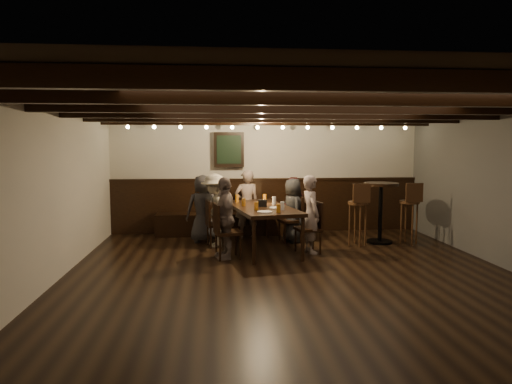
{
  "coord_description": "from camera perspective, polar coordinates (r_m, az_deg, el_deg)",
  "views": [
    {
      "loc": [
        -1.08,
        -6.11,
        1.86
      ],
      "look_at": [
        -0.42,
        1.3,
        1.08
      ],
      "focal_mm": 32.0,
      "sensor_mm": 36.0,
      "label": 1
    }
  ],
  "objects": [
    {
      "name": "plate_far",
      "position": [
        7.79,
        2.58,
        -1.98
      ],
      "size": [
        0.24,
        0.24,
        0.01
      ],
      "primitive_type": "cylinder",
      "color": "white",
      "rests_on": "dining_table"
    },
    {
      "name": "person_left_near",
      "position": [
        8.3,
        -5.16,
        -2.3
      ],
      "size": [
        0.64,
        0.94,
        1.33
      ],
      "primitive_type": "imported",
      "rotation": [
        0.0,
        0.0,
        -1.39
      ],
      "color": "#ADA692",
      "rests_on": "floor"
    },
    {
      "name": "bar_stool_left",
      "position": [
        8.58,
        12.59,
        -3.75
      ],
      "size": [
        0.36,
        0.38,
        1.16
      ],
      "rotation": [
        0.0,
        0.0,
        0.04
      ],
      "color": "#3B2713",
      "rests_on": "floor"
    },
    {
      "name": "chair_right_near",
      "position": [
        8.75,
        4.4,
        -4.52
      ],
      "size": [
        0.47,
        0.47,
        0.88
      ],
      "rotation": [
        0.0,
        0.0,
        1.75
      ],
      "color": "black",
      "rests_on": "floor"
    },
    {
      "name": "chair_left_near",
      "position": [
        8.37,
        -4.92,
        -5.05
      ],
      "size": [
        0.45,
        0.45,
        0.85
      ],
      "rotation": [
        0.0,
        0.0,
        -1.39
      ],
      "color": "black",
      "rests_on": "floor"
    },
    {
      "name": "pint_f",
      "position": [
        7.55,
        3.31,
        -1.75
      ],
      "size": [
        0.07,
        0.07,
        0.14
      ],
      "primitive_type": "cylinder",
      "color": "silver",
      "rests_on": "dining_table"
    },
    {
      "name": "high_top_table",
      "position": [
        8.89,
        15.31,
        -1.4
      ],
      "size": [
        0.64,
        0.64,
        1.14
      ],
      "color": "black",
      "rests_on": "floor"
    },
    {
      "name": "person_bench_right",
      "position": [
        9.17,
        4.52,
        -1.9
      ],
      "size": [
        0.66,
        0.56,
        1.21
      ],
      "primitive_type": "imported",
      "rotation": [
        0.0,
        0.0,
        3.32
      ],
      "color": "#571D1E",
      "rests_on": "floor"
    },
    {
      "name": "person_bench_centre",
      "position": [
        9.04,
        -1.17,
        -1.53
      ],
      "size": [
        0.55,
        0.41,
        1.36
      ],
      "primitive_type": "imported",
      "rotation": [
        0.0,
        0.0,
        3.32
      ],
      "color": "slate",
      "rests_on": "floor"
    },
    {
      "name": "plate_near",
      "position": [
        7.31,
        1.09,
        -2.49
      ],
      "size": [
        0.24,
        0.24,
        0.01
      ],
      "primitive_type": "cylinder",
      "color": "white",
      "rests_on": "dining_table"
    },
    {
      "name": "person_left_far",
      "position": [
        7.43,
        -3.91,
        -3.25
      ],
      "size": [
        0.46,
        0.83,
        1.34
      ],
      "primitive_type": "imported",
      "rotation": [
        0.0,
        0.0,
        -1.39
      ],
      "color": "slate",
      "rests_on": "floor"
    },
    {
      "name": "person_bench_left",
      "position": [
        8.72,
        -6.67,
        -2.06
      ],
      "size": [
        0.69,
        0.52,
        1.29
      ],
      "primitive_type": "imported",
      "rotation": [
        0.0,
        0.0,
        3.32
      ],
      "color": "#2C2B2E",
      "rests_on": "floor"
    },
    {
      "name": "pint_c",
      "position": [
        8.03,
        -1.57,
        -1.28
      ],
      "size": [
        0.07,
        0.07,
        0.14
      ],
      "primitive_type": "cylinder",
      "color": "#BF7219",
      "rests_on": "dining_table"
    },
    {
      "name": "pint_d",
      "position": [
        8.29,
        2.3,
        -1.06
      ],
      "size": [
        0.07,
        0.07,
        0.14
      ],
      "primitive_type": "cylinder",
      "color": "silver",
      "rests_on": "dining_table"
    },
    {
      "name": "candle",
      "position": [
        8.34,
        0.91,
        -1.32
      ],
      "size": [
        0.05,
        0.05,
        0.05
      ],
      "primitive_type": "cylinder",
      "color": "beige",
      "rests_on": "dining_table"
    },
    {
      "name": "person_right_far",
      "position": [
        7.86,
        6.87,
        -2.78
      ],
      "size": [
        0.4,
        0.54,
        1.34
      ],
      "primitive_type": "imported",
      "rotation": [
        0.0,
        0.0,
        1.75
      ],
      "color": "gray",
      "rests_on": "floor"
    },
    {
      "name": "condiment_caddy",
      "position": [
        7.97,
        0.79,
        -1.41
      ],
      "size": [
        0.15,
        0.1,
        0.12
      ],
      "primitive_type": "cube",
      "color": "black",
      "rests_on": "dining_table"
    },
    {
      "name": "bar_stool_right",
      "position": [
        8.98,
        18.6,
        -3.49
      ],
      "size": [
        0.36,
        0.38,
        1.16
      ],
      "rotation": [
        0.0,
        0.0,
        0.03
      ],
      "color": "#3B2713",
      "rests_on": "floor"
    },
    {
      "name": "chair_left_far",
      "position": [
        7.51,
        -3.66,
        -6.22
      ],
      "size": [
        0.48,
        0.48,
        0.9
      ],
      "rotation": [
        0.0,
        0.0,
        -1.39
      ],
      "color": "black",
      "rests_on": "floor"
    },
    {
      "name": "pint_b",
      "position": [
        8.7,
        1.08,
        -0.72
      ],
      "size": [
        0.07,
        0.07,
        0.14
      ],
      "primitive_type": "cylinder",
      "color": "#BF7219",
      "rests_on": "dining_table"
    },
    {
      "name": "room",
      "position": [
        8.4,
        0.37,
        0.61
      ],
      "size": [
        7.0,
        7.0,
        7.0
      ],
      "color": "black",
      "rests_on": "ground"
    },
    {
      "name": "pint_e",
      "position": [
        7.52,
        0.04,
        -1.77
      ],
      "size": [
        0.07,
        0.07,
        0.14
      ],
      "primitive_type": "cylinder",
      "color": "#BF7219",
      "rests_on": "dining_table"
    },
    {
      "name": "pint_g",
      "position": [
        7.27,
        2.83,
        -2.05
      ],
      "size": [
        0.07,
        0.07,
        0.14
      ],
      "primitive_type": "cylinder",
      "color": "#BF7219",
      "rests_on": "dining_table"
    },
    {
      "name": "pint_a",
      "position": [
        8.62,
        -2.4,
        -0.79
      ],
      "size": [
        0.07,
        0.07,
        0.14
      ],
      "primitive_type": "cylinder",
      "color": "#BF7219",
      "rests_on": "dining_table"
    },
    {
      "name": "person_right_near",
      "position": [
        8.7,
        4.61,
        -2.3
      ],
      "size": [
        0.49,
        0.66,
        1.22
      ],
      "primitive_type": "imported",
      "rotation": [
        0.0,
        0.0,
        1.75
      ],
      "color": "#242527",
      "rests_on": "floor"
    },
    {
      "name": "chair_right_far",
      "position": [
        7.92,
        6.62,
        -5.64
      ],
      "size": [
        0.47,
        0.47,
        0.88
      ],
      "rotation": [
        0.0,
        0.0,
        1.75
      ],
      "color": "black",
      "rests_on": "floor"
    },
    {
      "name": "dining_table",
      "position": [
        8.03,
        0.69,
        -2.24
      ],
      "size": [
        1.29,
        2.2,
        0.77
      ],
      "rotation": [
        0.0,
        0.0,
        0.18
      ],
      "color": "black",
      "rests_on": "floor"
    }
  ]
}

